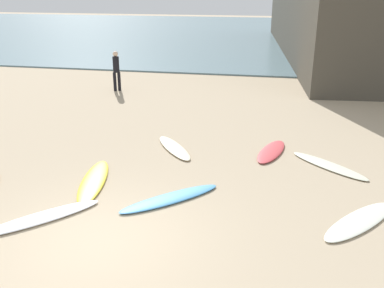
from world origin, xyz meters
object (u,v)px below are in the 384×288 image
Objects in this scene: surfboard_5 at (329,166)px; beachgoer_near at (116,69)px; surfboard_3 at (271,151)px; surfboard_7 at (41,218)px; surfboard_0 at (94,181)px; surfboard_1 at (174,148)px; surfboard_2 at (170,198)px; surfboard_6 at (360,221)px.

beachgoer_near is (-8.55, 7.00, 0.96)m from surfboard_5.
surfboard_7 is at bearing 60.20° from surfboard_3.
surfboard_5 is (5.75, 2.12, -0.01)m from surfboard_0.
surfboard_7 is (-6.10, -3.97, 0.01)m from surfboard_5.
surfboard_7 is (-4.58, -4.68, -0.00)m from surfboard_3.
surfboard_3 is at bearing 21.73° from surfboard_0.
surfboard_5 is (4.34, -0.45, -0.01)m from surfboard_1.
beachgoer_near reaches higher than surfboard_0.
surfboard_2 is 1.07× the size of surfboard_6.
surfboard_7 is at bearing 49.44° from surfboard_6.
surfboard_6 is (1.86, -3.51, -0.01)m from surfboard_3.
surfboard_1 is 1.20× the size of beachgoer_near.
surfboard_6 is (4.02, -0.18, -0.01)m from surfboard_2.
surfboard_6 is (4.68, -3.25, -0.01)m from surfboard_1.
surfboard_3 is 9.48m from beachgoer_near.
surfboard_0 is 1.00× the size of surfboard_2.
surfboard_6 is at bearing 44.10° from surfboard_2.
surfboard_2 is 10.82m from beachgoer_near.
surfboard_1 reaches higher than surfboard_0.
surfboard_0 is 1.00× the size of surfboard_7.
surfboard_3 is 0.83× the size of surfboard_5.
surfboard_5 is 7.28m from surfboard_7.
surfboard_2 is 1.41× the size of beachgoer_near.
surfboard_2 is 4.03m from surfboard_6.
surfboard_6 is 13.26m from beachgoer_near.
surfboard_1 is (1.41, 2.56, 0.00)m from surfboard_0.
surfboard_3 is (2.16, 3.33, 0.00)m from surfboard_2.
surfboard_3 is 1.68m from surfboard_5.
surfboard_0 is at bearing 26.39° from surfboard_1.
surfboard_1 is 7.85m from beachgoer_near.
surfboard_3 reaches higher than surfboard_7.
surfboard_3 is 0.83× the size of surfboard_6.
surfboard_0 reaches higher than surfboard_6.
surfboard_2 is 4.53m from surfboard_5.
surfboard_5 is (1.52, -0.71, -0.01)m from surfboard_3.
surfboard_3 reaches higher than surfboard_0.
beachgoer_near is at bearing -91.98° from surfboard_1.
surfboard_0 is 1.07× the size of surfboard_6.
beachgoer_near reaches higher than surfboard_2.
surfboard_1 is at bearing -89.98° from beachgoer_near.
surfboard_5 is at bearing 8.17° from surfboard_0.
surfboard_0 is 6.13m from surfboard_6.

